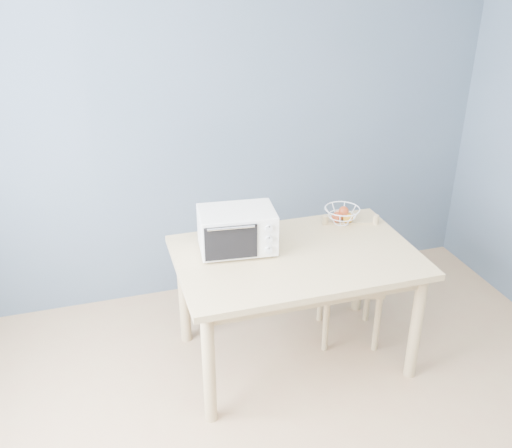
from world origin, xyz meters
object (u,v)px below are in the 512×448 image
object	(u,v)px
toaster_oven	(234,230)
dining_table	(296,269)
dining_chair	(349,280)
fruit_basket	(342,215)

from	to	relation	value
toaster_oven	dining_table	bearing A→B (deg)	-17.49
dining_table	dining_chair	xyz separation A→B (m)	(0.43, 0.15, -0.25)
fruit_basket	dining_chair	xyz separation A→B (m)	(0.01, -0.15, -0.41)
dining_table	dining_chair	world-z (taller)	dining_chair
dining_chair	toaster_oven	bearing A→B (deg)	-163.00
dining_table	toaster_oven	distance (m)	0.44
dining_table	dining_chair	distance (m)	0.52
toaster_oven	dining_chair	xyz separation A→B (m)	(0.77, 0.00, -0.49)
fruit_basket	dining_table	bearing A→B (deg)	-144.20
toaster_oven	dining_chair	distance (m)	0.91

